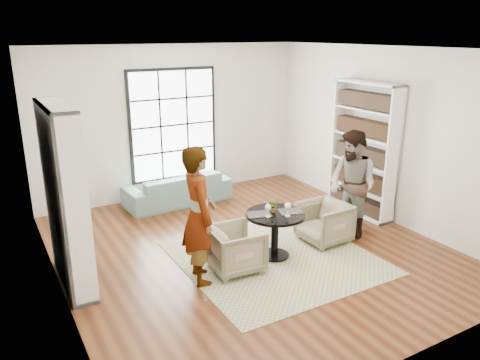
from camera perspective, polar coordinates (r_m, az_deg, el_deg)
ground at (r=7.35m, az=1.15°, el=-8.35°), size 6.00×6.00×0.00m
room_shell at (r=7.34m, az=-0.96°, el=2.14°), size 6.00×6.01×6.00m
rug at (r=7.08m, az=4.28°, el=-9.42°), size 2.70×2.70×0.01m
pedestal_table at (r=6.91m, az=4.28°, el=-5.53°), size 0.87×0.87×0.70m
sofa at (r=9.21m, az=-7.61°, el=-1.00°), size 2.09×0.93×0.60m
armchair_left at (r=6.61m, az=-0.52°, el=-8.39°), size 0.76×0.74×0.65m
armchair_right at (r=7.57m, az=10.20°, el=-5.12°), size 0.75×0.73×0.65m
person_left at (r=6.13m, az=-5.04°, el=-4.35°), size 0.56×0.75×1.87m
person_right at (r=7.73m, az=13.56°, el=-0.53°), size 0.72×0.89×1.75m
placemat_left at (r=6.78m, az=2.31°, el=-4.20°), size 0.40×0.35×0.01m
placemat_right at (r=6.92m, az=6.19°, el=-3.82°), size 0.40×0.35×0.01m
cutlery_left at (r=6.78m, az=2.31°, el=-4.14°), size 0.20×0.25×0.01m
cutlery_right at (r=6.92m, az=6.19°, el=-3.77°), size 0.20×0.25×0.01m
wine_glass_left at (r=6.66m, az=3.44°, el=-3.38°), size 0.09×0.09×0.19m
wine_glass_right at (r=6.70m, az=5.86°, el=-3.24°), size 0.09×0.09×0.21m
flower_centerpiece at (r=6.86m, az=4.00°, el=-3.14°), size 0.21×0.20×0.19m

